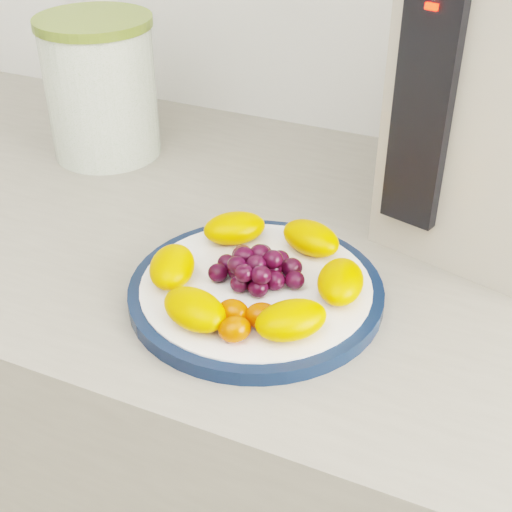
% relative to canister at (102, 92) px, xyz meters
% --- Properties ---
extents(counter, '(3.50, 0.60, 0.90)m').
position_rel_canister_xyz_m(counter, '(0.24, -0.10, -0.54)').
color(counter, gray).
rests_on(counter, floor).
extents(cabinet_face, '(3.48, 0.58, 0.84)m').
position_rel_canister_xyz_m(cabinet_face, '(0.24, -0.10, -0.57)').
color(cabinet_face, olive).
rests_on(cabinet_face, floor).
extents(plate_rim, '(0.25, 0.25, 0.01)m').
position_rel_canister_xyz_m(plate_rim, '(0.32, -0.22, -0.08)').
color(plate_rim, '#0D1B35').
rests_on(plate_rim, counter).
extents(plate_face, '(0.23, 0.23, 0.02)m').
position_rel_canister_xyz_m(plate_face, '(0.32, -0.22, -0.08)').
color(plate_face, white).
rests_on(plate_face, counter).
extents(canister, '(0.19, 0.19, 0.17)m').
position_rel_canister_xyz_m(canister, '(0.00, 0.00, 0.00)').
color(canister, '#375D15').
rests_on(canister, counter).
extents(canister_lid, '(0.20, 0.20, 0.01)m').
position_rel_canister_xyz_m(canister_lid, '(-0.00, 0.00, 0.09)').
color(canister_lid, '#5E6F28').
rests_on(canister_lid, canister).
extents(appliance_panel, '(0.06, 0.03, 0.25)m').
position_rel_canister_xyz_m(appliance_panel, '(0.44, -0.09, 0.08)').
color(appliance_panel, black).
rests_on(appliance_panel, appliance_body).
extents(appliance_led, '(0.01, 0.01, 0.01)m').
position_rel_canister_xyz_m(appliance_led, '(0.44, -0.10, 0.18)').
color(appliance_led, '#FF0C05').
rests_on(appliance_led, appliance_panel).
extents(fruit_plate, '(0.22, 0.22, 0.03)m').
position_rel_canister_xyz_m(fruit_plate, '(0.33, -0.23, -0.05)').
color(fruit_plate, orange).
rests_on(fruit_plate, plate_face).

